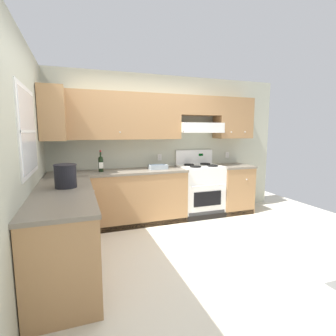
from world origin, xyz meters
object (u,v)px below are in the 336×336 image
bucket (65,175)px  wine_bottle (101,163)px  paper_towel_roll (70,169)px  bowl (158,167)px  stove (200,190)px

bucket → wine_bottle: bearing=65.2°
paper_towel_roll → bucket: bearing=-91.3°
wine_bottle → bowl: 0.96m
stove → bowl: 0.94m
paper_towel_roll → wine_bottle: bearing=-10.6°
bowl → stove: bearing=0.9°
stove → wine_bottle: (-1.77, 0.00, 0.57)m
wine_bottle → paper_towel_roll: (-0.47, 0.09, -0.08)m
bowl → paper_towel_roll: size_ratio=2.22×
bowl → paper_towel_roll: (-1.42, 0.10, 0.03)m
bowl → bucket: bucket is taller
stove → wine_bottle: 1.86m
stove → bowl: bearing=-179.1°
bucket → paper_towel_roll: 1.16m
wine_bottle → bucket: bearing=-114.8°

